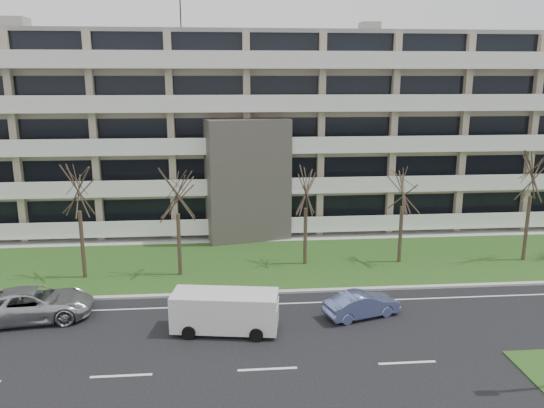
{
  "coord_description": "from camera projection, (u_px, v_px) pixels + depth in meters",
  "views": [
    {
      "loc": [
        -1.51,
        -19.88,
        11.88
      ],
      "look_at": [
        1.05,
        10.0,
        4.71
      ],
      "focal_mm": 35.0,
      "sensor_mm": 36.0,
      "label": 1
    }
  ],
  "objects": [
    {
      "name": "ground",
      "position": [
        267.0,
        369.0,
        22.15
      ],
      "size": [
        160.0,
        160.0,
        0.0
      ],
      "primitive_type": "plane",
      "color": "black",
      "rests_on": "ground"
    },
    {
      "name": "grass_verge",
      "position": [
        252.0,
        263.0,
        34.74
      ],
      "size": [
        90.0,
        10.0,
        0.06
      ],
      "primitive_type": "cube",
      "color": "#264C19",
      "rests_on": "ground"
    },
    {
      "name": "curb",
      "position": [
        256.0,
        293.0,
        29.89
      ],
      "size": [
        90.0,
        0.35,
        0.12
      ],
      "primitive_type": "cube",
      "color": "#B2B2AD",
      "rests_on": "ground"
    },
    {
      "name": "sidewalk",
      "position": [
        249.0,
        238.0,
        40.07
      ],
      "size": [
        90.0,
        2.0,
        0.08
      ],
      "primitive_type": "cube",
      "color": "#B2B2AD",
      "rests_on": "ground"
    },
    {
      "name": "lane_edge_line",
      "position": [
        258.0,
        305.0,
        28.45
      ],
      "size": [
        90.0,
        0.12,
        0.01
      ],
      "primitive_type": "cube",
      "color": "white",
      "rests_on": "ground"
    },
    {
      "name": "apartment_building",
      "position": [
        244.0,
        129.0,
        44.92
      ],
      "size": [
        60.5,
        15.1,
        18.75
      ],
      "color": "#B7A48E",
      "rests_on": "ground"
    },
    {
      "name": "silver_pickup",
      "position": [
        33.0,
        304.0,
        26.57
      ],
      "size": [
        6.12,
        3.41,
        1.62
      ],
      "primitive_type": "imported",
      "rotation": [
        0.0,
        0.0,
        1.7
      ],
      "color": "#ABADB2",
      "rests_on": "ground"
    },
    {
      "name": "blue_sedan",
      "position": [
        362.0,
        304.0,
        26.93
      ],
      "size": [
        4.13,
        2.46,
        1.28
      ],
      "primitive_type": "imported",
      "rotation": [
        0.0,
        0.0,
        1.87
      ],
      "color": "#6977B7",
      "rests_on": "ground"
    },
    {
      "name": "white_van",
      "position": [
        226.0,
        308.0,
        25.23
      ],
      "size": [
        5.25,
        2.64,
        1.95
      ],
      "rotation": [
        0.0,
        0.0,
        -0.15
      ],
      "color": "white",
      "rests_on": "ground"
    },
    {
      "name": "tree_2",
      "position": [
        77.0,
        184.0,
        30.89
      ],
      "size": [
        3.75,
        3.75,
        7.51
      ],
      "color": "#382B21",
      "rests_on": "ground"
    },
    {
      "name": "tree_3",
      "position": [
        177.0,
        189.0,
        31.43
      ],
      "size": [
        3.5,
        3.5,
        6.99
      ],
      "color": "#382B21",
      "rests_on": "ground"
    },
    {
      "name": "tree_4",
      "position": [
        306.0,
        186.0,
        33.39
      ],
      "size": [
        3.37,
        3.37,
        6.74
      ],
      "color": "#382B21",
      "rests_on": "ground"
    },
    {
      "name": "tree_5",
      "position": [
        403.0,
        184.0,
        33.71
      ],
      "size": [
        3.4,
        3.4,
        6.79
      ],
      "color": "#382B21",
      "rests_on": "ground"
    },
    {
      "name": "tree_6",
      "position": [
        533.0,
        170.0,
        33.87
      ],
      "size": [
        3.94,
        3.94,
        7.88
      ],
      "color": "#382B21",
      "rests_on": "ground"
    }
  ]
}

